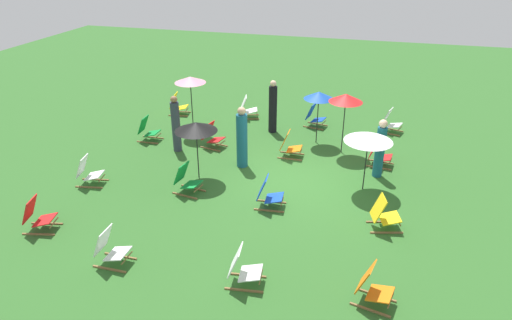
% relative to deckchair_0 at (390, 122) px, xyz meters
% --- Properties ---
extents(ground_plane, '(40.00, 40.00, 0.00)m').
position_rel_deckchair_0_xyz_m(ground_plane, '(-4.38, 2.43, -0.37)').
color(ground_plane, '#2D6026').
extents(deckchair_0, '(0.68, 0.87, 0.83)m').
position_rel_deckchair_0_xyz_m(deckchair_0, '(0.00, 0.00, 0.00)').
color(deckchair_0, olive).
rests_on(deckchair_0, ground).
extents(deckchair_1, '(0.50, 0.77, 0.83)m').
position_rel_deckchair_0_xyz_m(deckchair_1, '(-2.90, 7.76, 0.00)').
color(deckchair_1, olive).
rests_on(deckchair_1, ground).
extents(deckchair_2, '(0.63, 0.84, 0.83)m').
position_rel_deckchair_0_xyz_m(deckchair_2, '(-0.19, 2.62, 0.00)').
color(deckchair_2, olive).
rests_on(deckchair_2, ground).
extents(deckchair_3, '(0.48, 0.76, 0.83)m').
position_rel_deckchair_0_xyz_m(deckchair_3, '(-8.89, 5.51, 0.00)').
color(deckchair_3, olive).
rests_on(deckchair_3, ground).
extents(deckchair_4, '(0.59, 0.82, 0.83)m').
position_rel_deckchair_0_xyz_m(deckchair_4, '(-0.34, 7.84, 0.00)').
color(deckchair_4, olive).
rests_on(deckchair_4, ground).
extents(deckchair_5, '(0.49, 0.77, 0.83)m').
position_rel_deckchair_0_xyz_m(deckchair_5, '(-2.88, 2.98, 0.00)').
color(deckchair_5, olive).
rests_on(deckchair_5, ground).
extents(deckchair_6, '(0.56, 0.81, 0.83)m').
position_rel_deckchair_0_xyz_m(deckchair_6, '(-8.77, 2.70, 0.00)').
color(deckchair_6, olive).
rests_on(deckchair_6, ground).
extents(deckchair_7, '(0.60, 0.83, 0.83)m').
position_rel_deckchair_0_xyz_m(deckchair_7, '(-6.04, 7.93, 0.00)').
color(deckchair_7, olive).
rests_on(deckchair_7, ground).
extents(deckchair_8, '(0.63, 0.84, 0.83)m').
position_rel_deckchair_0_xyz_m(deckchair_8, '(-2.83, 5.53, 0.00)').
color(deckchair_8, olive).
rests_on(deckchair_8, ground).
extents(deckchair_9, '(0.63, 0.85, 0.83)m').
position_rel_deckchair_0_xyz_m(deckchair_9, '(-8.26, 7.79, 0.00)').
color(deckchair_9, olive).
rests_on(deckchair_9, ground).
extents(deckchair_10, '(0.63, 0.85, 0.83)m').
position_rel_deckchair_0_xyz_m(deckchair_10, '(-8.64, 0.25, 0.00)').
color(deckchair_10, olive).
rests_on(deckchair_10, ground).
extents(deckchair_11, '(0.66, 0.86, 0.83)m').
position_rel_deckchair_0_xyz_m(deckchair_11, '(-6.09, 0.10, 0.00)').
color(deckchair_11, olive).
rests_on(deckchair_11, ground).
extents(deckchair_12, '(0.68, 0.87, 0.83)m').
position_rel_deckchair_0_xyz_m(deckchair_12, '(0.02, 5.17, 0.00)').
color(deckchair_12, olive).
rests_on(deckchair_12, ground).
extents(deckchair_13, '(0.57, 0.82, 0.83)m').
position_rel_deckchair_0_xyz_m(deckchair_13, '(-2.76, 0.30, 0.00)').
color(deckchair_13, olive).
rests_on(deckchair_13, ground).
extents(deckchair_14, '(0.60, 0.83, 0.83)m').
position_rel_deckchair_0_xyz_m(deckchair_14, '(-5.75, 5.16, 0.00)').
color(deckchair_14, olive).
rests_on(deckchair_14, ground).
extents(deckchair_15, '(0.54, 0.80, 0.83)m').
position_rel_deckchair_0_xyz_m(deckchair_15, '(-5.88, 2.90, 0.00)').
color(deckchair_15, olive).
rests_on(deckchair_15, ground).
extents(umbrella_0, '(1.25, 1.25, 1.67)m').
position_rel_deckchair_0_xyz_m(umbrella_0, '(-4.35, 0.65, 1.17)').
color(umbrella_0, black).
rests_on(umbrella_0, ground).
extents(umbrella_1, '(1.16, 1.16, 1.68)m').
position_rel_deckchair_0_xyz_m(umbrella_1, '(-4.91, 5.16, 1.19)').
color(umbrella_1, black).
rests_on(umbrella_1, ground).
extents(umbrella_2, '(0.96, 0.96, 1.75)m').
position_rel_deckchair_0_xyz_m(umbrella_2, '(-1.59, 2.33, 1.25)').
color(umbrella_2, black).
rests_on(umbrella_2, ground).
extents(umbrella_3, '(1.03, 1.03, 1.93)m').
position_rel_deckchair_0_xyz_m(umbrella_3, '(-2.14, 1.45, 1.43)').
color(umbrella_3, black).
rests_on(umbrella_3, ground).
extents(umbrella_4, '(1.04, 1.04, 1.99)m').
position_rel_deckchair_0_xyz_m(umbrella_4, '(-1.87, 6.58, 1.51)').
color(umbrella_4, black).
rests_on(umbrella_4, ground).
extents(person_0, '(0.34, 0.34, 1.84)m').
position_rel_deckchair_0_xyz_m(person_0, '(-1.07, 3.94, 0.51)').
color(person_0, black).
rests_on(person_0, ground).
extents(person_1, '(0.41, 0.41, 1.85)m').
position_rel_deckchair_0_xyz_m(person_1, '(-3.87, 4.20, 0.51)').
color(person_1, '#195972').
rests_on(person_1, ground).
extents(person_2, '(0.37, 0.37, 1.71)m').
position_rel_deckchair_0_xyz_m(person_2, '(-3.46, 0.31, 0.47)').
color(person_2, '#195972').
rests_on(person_2, ground).
extents(person_3, '(0.34, 0.34, 1.81)m').
position_rel_deckchair_0_xyz_m(person_3, '(-3.36, 6.50, 0.50)').
color(person_3, '#333847').
rests_on(person_3, ground).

